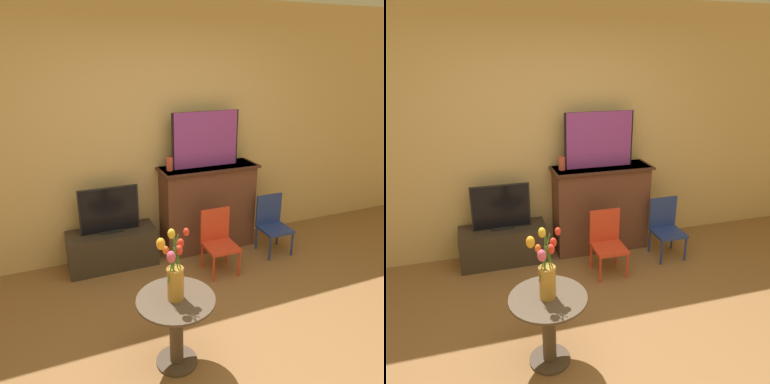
# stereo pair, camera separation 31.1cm
# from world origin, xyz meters

# --- Properties ---
(ground_plane) EXTENTS (14.00, 14.00, 0.00)m
(ground_plane) POSITION_xyz_m (0.00, 0.00, 0.00)
(ground_plane) COLOR olive
(wall_back) EXTENTS (8.00, 0.06, 2.70)m
(wall_back) POSITION_xyz_m (0.00, 2.13, 1.35)
(wall_back) COLOR tan
(wall_back) RESTS_ON ground
(fireplace_mantel) EXTENTS (1.12, 0.40, 0.99)m
(fireplace_mantel) POSITION_xyz_m (0.55, 1.92, 0.51)
(fireplace_mantel) COLOR brown
(fireplace_mantel) RESTS_ON ground
(painting) EXTENTS (0.77, 0.03, 0.60)m
(painting) POSITION_xyz_m (0.52, 1.93, 1.29)
(painting) COLOR black
(painting) RESTS_ON fireplace_mantel
(mantel_candle) EXTENTS (0.07, 0.07, 0.14)m
(mantel_candle) POSITION_xyz_m (0.10, 1.92, 1.06)
(mantel_candle) COLOR #CC4C3D
(mantel_candle) RESTS_ON fireplace_mantel
(tv_stand) EXTENTS (0.93, 0.37, 0.40)m
(tv_stand) POSITION_xyz_m (-0.57, 1.89, 0.20)
(tv_stand) COLOR #382D23
(tv_stand) RESTS_ON ground
(tv_monitor) EXTENTS (0.61, 0.12, 0.49)m
(tv_monitor) POSITION_xyz_m (-0.57, 1.90, 0.64)
(tv_monitor) COLOR black
(tv_monitor) RESTS_ON tv_stand
(chair_red) EXTENTS (0.32, 0.32, 0.66)m
(chair_red) POSITION_xyz_m (0.44, 1.41, 0.36)
(chair_red) COLOR red
(chair_red) RESTS_ON ground
(chair_blue) EXTENTS (0.32, 0.32, 0.66)m
(chair_blue) POSITION_xyz_m (1.20, 1.56, 0.36)
(chair_blue) COLOR navy
(chair_blue) RESTS_ON ground
(side_table) EXTENTS (0.55, 0.55, 0.56)m
(side_table) POSITION_xyz_m (-0.40, 0.34, 0.36)
(side_table) COLOR #4C3D2D
(side_table) RESTS_ON ground
(vase_tulips) EXTENTS (0.24, 0.15, 0.55)m
(vase_tulips) POSITION_xyz_m (-0.40, 0.34, 0.77)
(vase_tulips) COLOR #B78433
(vase_tulips) RESTS_ON side_table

